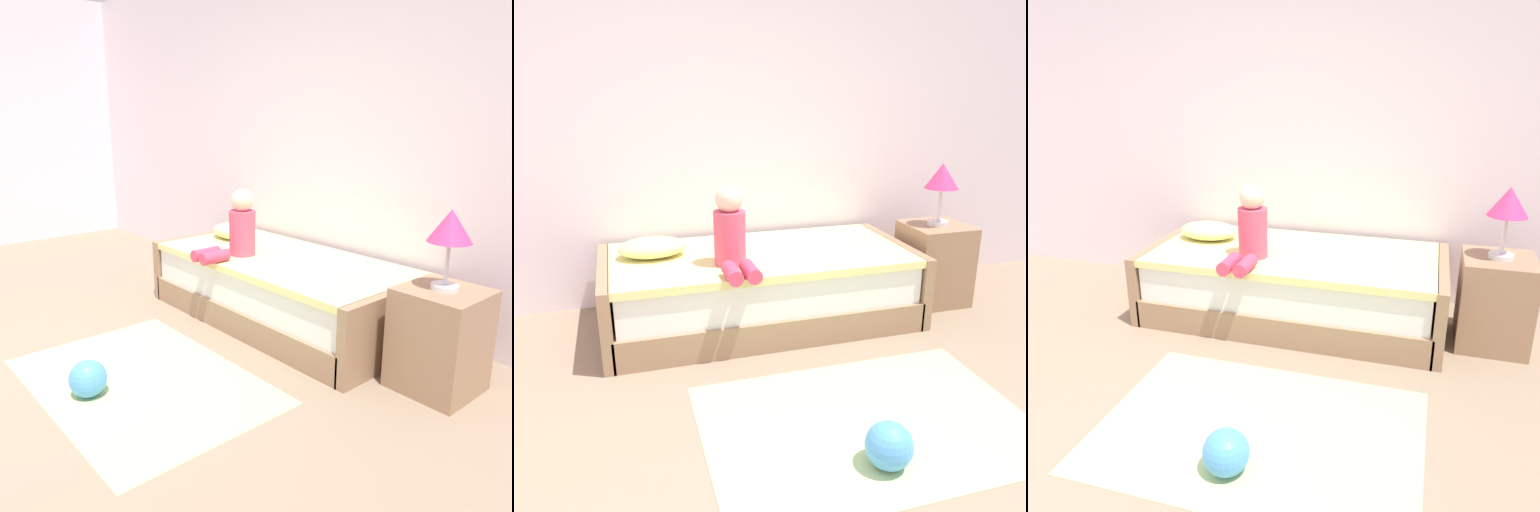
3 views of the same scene
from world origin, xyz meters
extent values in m
cube|color=white|center=(0.00, 2.60, 1.45)|extent=(7.20, 0.10, 2.90)
cube|color=#997556|center=(0.38, 2.00, 0.10)|extent=(2.00, 1.00, 0.20)
cube|color=white|center=(0.38, 2.00, 0.33)|extent=(1.94, 0.94, 0.25)
cube|color=#E5E08C|center=(0.38, 2.00, 0.47)|extent=(1.98, 0.98, 0.05)
cube|color=#997556|center=(-0.64, 2.00, 0.25)|extent=(0.07, 1.00, 0.50)
cube|color=#997556|center=(1.40, 2.00, 0.25)|extent=(0.07, 1.00, 0.50)
cube|color=#997556|center=(1.73, 1.97, 0.30)|extent=(0.44, 0.44, 0.60)
cylinder|color=silver|center=(1.73, 1.97, 0.61)|extent=(0.15, 0.15, 0.03)
cylinder|color=silver|center=(1.73, 1.97, 0.75)|extent=(0.02, 0.02, 0.24)
cone|color=#E5387A|center=(1.73, 1.97, 0.96)|extent=(0.24, 0.24, 0.18)
cylinder|color=#E04C6B|center=(0.14, 1.82, 0.67)|extent=(0.20, 0.20, 0.34)
sphere|color=beige|center=(0.14, 1.82, 0.92)|extent=(0.17, 0.17, 0.17)
cylinder|color=#D83F60|center=(0.08, 1.52, 0.55)|extent=(0.09, 0.22, 0.09)
cylinder|color=#D83F60|center=(0.19, 1.52, 0.55)|extent=(0.09, 0.22, 0.09)
ellipsoid|color=#F2E58C|center=(-0.32, 2.10, 0.56)|extent=(0.44, 0.30, 0.13)
sphere|color=#4C99E5|center=(0.51, 0.40, 0.11)|extent=(0.21, 0.21, 0.21)
cube|color=#B2D189|center=(0.56, 0.70, 0.00)|extent=(1.60, 1.10, 0.01)
camera|label=1|loc=(3.10, -0.58, 1.53)|focal=36.15mm
camera|label=2|loc=(-0.51, -1.26, 1.58)|focal=36.71mm
camera|label=3|loc=(1.27, -1.26, 1.67)|focal=35.38mm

